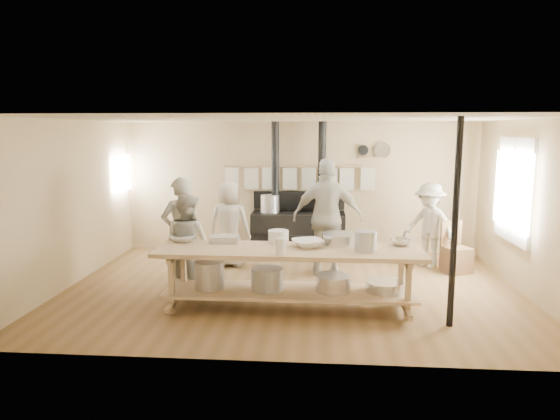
{
  "coord_description": "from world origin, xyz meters",
  "views": [
    {
      "loc": [
        0.38,
        -7.46,
        2.43
      ],
      "look_at": [
        -0.21,
        0.2,
        1.2
      ],
      "focal_mm": 32.0,
      "sensor_mm": 36.0,
      "label": 1
    }
  ],
  "objects_px": {
    "cook_left": "(188,243)",
    "roasting_pan": "(224,239)",
    "stove": "(298,229)",
    "cook_far_left": "(181,233)",
    "cook_center": "(229,224)",
    "chair": "(456,257)",
    "cook_by_window": "(429,225)",
    "prep_table": "(288,272)",
    "cook_right": "(328,218)"
  },
  "relations": [
    {
      "from": "cook_by_window",
      "to": "chair",
      "type": "distance_m",
      "value": 0.72
    },
    {
      "from": "chair",
      "to": "cook_right",
      "type": "bearing_deg",
      "value": 167.43
    },
    {
      "from": "cook_far_left",
      "to": "chair",
      "type": "xyz_separation_m",
      "value": [
        4.5,
        1.2,
        -0.61
      ]
    },
    {
      "from": "prep_table",
      "to": "cook_left",
      "type": "xyz_separation_m",
      "value": [
        -1.55,
        0.61,
        0.24
      ]
    },
    {
      "from": "stove",
      "to": "cook_by_window",
      "type": "xyz_separation_m",
      "value": [
        2.38,
        -0.66,
        0.24
      ]
    },
    {
      "from": "cook_left",
      "to": "roasting_pan",
      "type": "distance_m",
      "value": 0.69
    },
    {
      "from": "stove",
      "to": "cook_far_left",
      "type": "distance_m",
      "value": 2.79
    },
    {
      "from": "cook_left",
      "to": "cook_right",
      "type": "bearing_deg",
      "value": -126.61
    },
    {
      "from": "cook_right",
      "to": "cook_left",
      "type": "bearing_deg",
      "value": 29.73
    },
    {
      "from": "cook_far_left",
      "to": "cook_by_window",
      "type": "bearing_deg",
      "value": 160.06
    },
    {
      "from": "cook_by_window",
      "to": "cook_center",
      "type": "bearing_deg",
      "value": -134.87
    },
    {
      "from": "cook_center",
      "to": "cook_left",
      "type": "bearing_deg",
      "value": 81.82
    },
    {
      "from": "cook_right",
      "to": "roasting_pan",
      "type": "relative_size",
      "value": 4.95
    },
    {
      "from": "cook_left",
      "to": "chair",
      "type": "relative_size",
      "value": 1.72
    },
    {
      "from": "cook_right",
      "to": "cook_by_window",
      "type": "height_order",
      "value": "cook_right"
    },
    {
      "from": "prep_table",
      "to": "roasting_pan",
      "type": "xyz_separation_m",
      "value": [
        -0.94,
        0.33,
        0.37
      ]
    },
    {
      "from": "cook_by_window",
      "to": "chair",
      "type": "bearing_deg",
      "value": 3.71
    },
    {
      "from": "prep_table",
      "to": "cook_left",
      "type": "distance_m",
      "value": 1.69
    },
    {
      "from": "prep_table",
      "to": "chair",
      "type": "height_order",
      "value": "chair"
    },
    {
      "from": "cook_center",
      "to": "cook_by_window",
      "type": "relative_size",
      "value": 1.02
    },
    {
      "from": "stove",
      "to": "chair",
      "type": "height_order",
      "value": "stove"
    },
    {
      "from": "cook_by_window",
      "to": "chair",
      "type": "xyz_separation_m",
      "value": [
        0.41,
        -0.32,
        -0.5
      ]
    },
    {
      "from": "cook_left",
      "to": "cook_center",
      "type": "xyz_separation_m",
      "value": [
        0.36,
        1.52,
        0.02
      ]
    },
    {
      "from": "chair",
      "to": "prep_table",
      "type": "bearing_deg",
      "value": -165.5
    },
    {
      "from": "cook_center",
      "to": "prep_table",
      "type": "bearing_deg",
      "value": 124.38
    },
    {
      "from": "prep_table",
      "to": "cook_far_left",
      "type": "xyz_separation_m",
      "value": [
        -1.71,
        0.84,
        0.35
      ]
    },
    {
      "from": "cook_far_left",
      "to": "cook_right",
      "type": "distance_m",
      "value": 2.42
    },
    {
      "from": "chair",
      "to": "roasting_pan",
      "type": "distance_m",
      "value": 4.15
    },
    {
      "from": "stove",
      "to": "roasting_pan",
      "type": "height_order",
      "value": "stove"
    },
    {
      "from": "cook_left",
      "to": "roasting_pan",
      "type": "relative_size",
      "value": 3.78
    },
    {
      "from": "cook_by_window",
      "to": "cook_right",
      "type": "bearing_deg",
      "value": -118.12
    },
    {
      "from": "cook_right",
      "to": "chair",
      "type": "distance_m",
      "value": 2.38
    },
    {
      "from": "prep_table",
      "to": "cook_by_window",
      "type": "bearing_deg",
      "value": 44.8
    },
    {
      "from": "stove",
      "to": "chair",
      "type": "relative_size",
      "value": 2.96
    },
    {
      "from": "prep_table",
      "to": "cook_right",
      "type": "xyz_separation_m",
      "value": [
        0.55,
        1.68,
        0.47
      ]
    },
    {
      "from": "cook_far_left",
      "to": "cook_center",
      "type": "relative_size",
      "value": 1.12
    },
    {
      "from": "cook_far_left",
      "to": "chair",
      "type": "relative_size",
      "value": 1.97
    },
    {
      "from": "stove",
      "to": "roasting_pan",
      "type": "distance_m",
      "value": 2.87
    },
    {
      "from": "cook_center",
      "to": "cook_by_window",
      "type": "bearing_deg",
      "value": -171.15
    },
    {
      "from": "prep_table",
      "to": "cook_center",
      "type": "height_order",
      "value": "cook_center"
    },
    {
      "from": "stove",
      "to": "cook_left",
      "type": "height_order",
      "value": "stove"
    },
    {
      "from": "stove",
      "to": "cook_far_left",
      "type": "relative_size",
      "value": 1.5
    },
    {
      "from": "cook_far_left",
      "to": "cook_right",
      "type": "bearing_deg",
      "value": 160.04
    },
    {
      "from": "stove",
      "to": "cook_right",
      "type": "relative_size",
      "value": 1.31
    },
    {
      "from": "stove",
      "to": "cook_far_left",
      "type": "bearing_deg",
      "value": -128.24
    },
    {
      "from": "prep_table",
      "to": "cook_by_window",
      "type": "relative_size",
      "value": 2.37
    },
    {
      "from": "cook_center",
      "to": "roasting_pan",
      "type": "bearing_deg",
      "value": 103.2
    },
    {
      "from": "cook_far_left",
      "to": "cook_left",
      "type": "distance_m",
      "value": 0.3
    },
    {
      "from": "cook_far_left",
      "to": "cook_center",
      "type": "height_order",
      "value": "cook_far_left"
    },
    {
      "from": "cook_far_left",
      "to": "cook_by_window",
      "type": "height_order",
      "value": "cook_far_left"
    }
  ]
}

